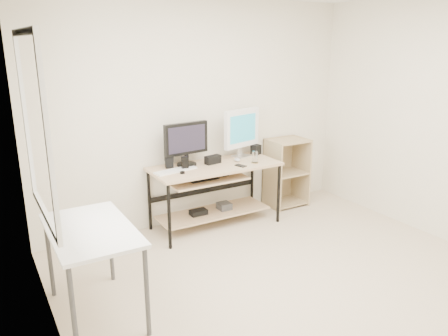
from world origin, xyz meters
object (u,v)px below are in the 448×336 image
Objects in this scene: black_monitor at (186,141)px; white_imac at (242,130)px; shelf_unit at (285,172)px; audio_controller at (185,163)px; side_table at (91,238)px; desk at (213,183)px.

black_monitor is 0.92× the size of white_imac.
white_imac is (0.75, 0.01, 0.06)m from black_monitor.
shelf_unit is 1.55m from black_monitor.
black_monitor is at bearing 65.52° from audio_controller.
side_table is at bearing -133.18° from audio_controller.
desk is at bearing -34.54° from black_monitor.
audio_controller is at bearing -127.65° from black_monitor.
black_monitor is 0.75m from white_imac.
desk is 0.45m from audio_controller.
desk is 10.22× the size of audio_controller.
side_table is at bearing -156.67° from shelf_unit.
audio_controller is at bearing -174.22° from shelf_unit.
desk is 1.19m from shelf_unit.
black_monitor reaches higher than audio_controller.
desk is 1.50× the size of side_table.
white_imac is at bearing 17.80° from audio_controller.
side_table is 3.09m from shelf_unit.
audio_controller reaches higher than side_table.
audio_controller is (1.30, 1.07, 0.15)m from side_table.
desk is 1.67× the size of shelf_unit.
shelf_unit is 1.58m from audio_controller.
shelf_unit is (1.18, 0.16, -0.09)m from desk.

